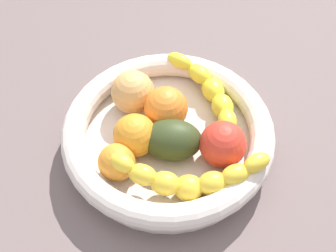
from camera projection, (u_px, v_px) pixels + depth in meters
The scene contains 10 objects.
kitchen_counter at pixel (168, 152), 68.01cm from camera, with size 120.00×120.00×3.00cm, color #6C5A59.
fruit_bowl at pixel (168, 135), 64.50cm from camera, with size 30.67×30.67×5.65cm.
banana_draped_left at pixel (189, 178), 57.60cm from camera, with size 7.96×22.06×5.37cm.
banana_draped_right at pixel (213, 97), 66.56cm from camera, with size 18.28×11.86×4.15cm.
orange_front at pixel (166, 108), 64.46cm from camera, with size 6.47×6.47×6.47cm, color orange.
orange_mid_left at pixel (135, 135), 61.67cm from camera, with size 6.16×6.16×6.16cm, color orange.
orange_mid_right at pixel (117, 162), 59.55cm from camera, with size 5.16×5.16×5.16cm, color orange.
avocado_dark at pixel (172, 140), 61.54cm from camera, with size 8.40×6.05×5.59cm, color #313C1C.
tomato_red at pixel (223, 144), 60.51cm from camera, with size 6.54×6.54×6.54cm, color red.
peach_blush at pixel (133, 92), 66.32cm from camera, with size 6.58×6.58×6.58cm, color #E7A55B.
Camera 1 is at (37.97, 5.45, 57.80)cm, focal length 47.39 mm.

